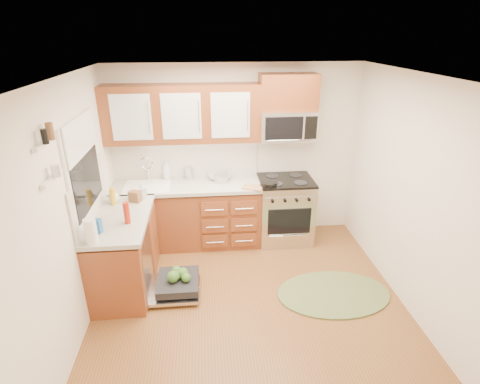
{
  "coord_description": "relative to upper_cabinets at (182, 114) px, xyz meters",
  "views": [
    {
      "loc": [
        -0.44,
        -3.39,
        2.88
      ],
      "look_at": [
        -0.03,
        0.85,
        1.04
      ],
      "focal_mm": 28.0,
      "sensor_mm": 36.0,
      "label": 1
    }
  ],
  "objects": [
    {
      "name": "wall_front",
      "position": [
        0.73,
        -3.33,
        -0.62
      ],
      "size": [
        3.5,
        0.04,
        2.5
      ],
      "primitive_type": "cube",
      "color": "silver",
      "rests_on": "ground"
    },
    {
      "name": "wall_back",
      "position": [
        0.73,
        0.18,
        -0.62
      ],
      "size": [
        3.5,
        0.04,
        2.5
      ],
      "primitive_type": "cube",
      "color": "silver",
      "rests_on": "ground"
    },
    {
      "name": "cup",
      "position": [
        0.55,
        0.07,
        -0.9
      ],
      "size": [
        0.16,
        0.16,
        0.1
      ],
      "primitive_type": "imported",
      "rotation": [
        0.0,
        0.0,
        0.32
      ],
      "color": "#999999",
      "rests_on": "countertop_back"
    },
    {
      "name": "paper_towel_roll",
      "position": [
        -0.88,
        -1.59,
        -0.82
      ],
      "size": [
        0.13,
        0.13,
        0.26
      ],
      "primitive_type": "cylinder",
      "rotation": [
        0.0,
        0.0,
        -0.1
      ],
      "color": "white",
      "rests_on": "countertop_left"
    },
    {
      "name": "blue_carton",
      "position": [
        -0.88,
        -1.39,
        -0.87
      ],
      "size": [
        0.11,
        0.09,
        0.16
      ],
      "primitive_type": "cube",
      "rotation": [
        0.0,
        0.0,
        -0.34
      ],
      "color": "#2261A3",
      "rests_on": "countertop_left"
    },
    {
      "name": "backsplash_left",
      "position": [
        -1.01,
        -1.05,
        -0.67
      ],
      "size": [
        0.02,
        1.25,
        0.57
      ],
      "primitive_type": "cube",
      "color": "silver",
      "rests_on": "ground"
    },
    {
      "name": "sink",
      "position": [
        -0.52,
        -0.16,
        -1.07
      ],
      "size": [
        0.62,
        0.5,
        0.26
      ],
      "primitive_type": null,
      "color": "white",
      "rests_on": "ground"
    },
    {
      "name": "soap_bottle_a",
      "position": [
        -0.27,
        0.1,
        -0.8
      ],
      "size": [
        0.15,
        0.15,
        0.3
      ],
      "primitive_type": "imported",
      "rotation": [
        0.0,
        0.0,
        -0.33
      ],
      "color": "#999999",
      "rests_on": "countertop_back"
    },
    {
      "name": "soap_bottle_c",
      "position": [
        -0.86,
        -0.65,
        -0.86
      ],
      "size": [
        0.18,
        0.18,
        0.18
      ],
      "primitive_type": "imported",
      "rotation": [
        0.0,
        0.0,
        -0.34
      ],
      "color": "#999999",
      "rests_on": "countertop_left"
    },
    {
      "name": "rug",
      "position": [
        1.73,
        -1.5,
        -1.86
      ],
      "size": [
        1.58,
        1.35,
        0.02
      ],
      "primitive_type": null,
      "rotation": [
        0.0,
        0.0,
        -0.42
      ],
      "color": "#5F6D3E",
      "rests_on": "ground"
    },
    {
      "name": "red_bottle",
      "position": [
        -0.6,
        -1.21,
        -0.83
      ],
      "size": [
        0.08,
        0.08,
        0.25
      ],
      "primitive_type": "cylinder",
      "rotation": [
        0.0,
        0.0,
        0.32
      ],
      "color": "#A9200E",
      "rests_on": "countertop_left"
    },
    {
      "name": "countertop_left",
      "position": [
        -0.71,
        -1.05,
        -0.97
      ],
      "size": [
        0.64,
        1.27,
        0.05
      ],
      "primitive_type": "cube",
      "color": "#BBB5AB",
      "rests_on": "base_cabinet_left"
    },
    {
      "name": "wooden_box",
      "position": [
        -0.6,
        -0.64,
        -0.88
      ],
      "size": [
        0.17,
        0.15,
        0.14
      ],
      "primitive_type": "cube",
      "rotation": [
        0.0,
        0.0,
        -0.42
      ],
      "color": "brown",
      "rests_on": "countertop_left"
    },
    {
      "name": "window",
      "position": [
        -1.01,
        -1.07,
        -0.32
      ],
      "size": [
        0.03,
        1.05,
        1.05
      ],
      "primitive_type": null,
      "color": "white",
      "rests_on": "ground"
    },
    {
      "name": "upper_cabinets",
      "position": [
        0.0,
        0.0,
        0.0
      ],
      "size": [
        2.05,
        0.35,
        0.75
      ],
      "primitive_type": null,
      "color": "brown",
      "rests_on": "ground"
    },
    {
      "name": "bowl_b",
      "position": [
        0.44,
        0.03,
        -0.91
      ],
      "size": [
        0.33,
        0.33,
        0.08
      ],
      "primitive_type": "imported",
      "rotation": [
        0.0,
        0.0,
        0.32
      ],
      "color": "#999999",
      "rests_on": "countertop_back"
    },
    {
      "name": "cabinet_over_mw",
      "position": [
        1.41,
        0.0,
        0.26
      ],
      "size": [
        0.76,
        0.35,
        0.47
      ],
      "primitive_type": "cube",
      "color": "brown",
      "rests_on": "ground"
    },
    {
      "name": "stock_pot",
      "position": [
        0.49,
        -0.08,
        -0.89
      ],
      "size": [
        0.25,
        0.25,
        0.12
      ],
      "primitive_type": "cylinder",
      "rotation": [
        0.0,
        0.0,
        -0.35
      ],
      "color": "silver",
      "rests_on": "countertop_back"
    },
    {
      "name": "soap_bottle_b",
      "position": [
        -0.52,
        -0.52,
        -0.84
      ],
      "size": [
        0.11,
        0.12,
        0.21
      ],
      "primitive_type": "imported",
      "rotation": [
        0.0,
        0.0,
        0.19
      ],
      "color": "#999999",
      "rests_on": "countertop_left"
    },
    {
      "name": "wall_right",
      "position": [
        2.48,
        -1.57,
        -0.62
      ],
      "size": [
        0.04,
        3.5,
        2.5
      ],
      "primitive_type": "cube",
      "color": "silver",
      "rests_on": "ground"
    },
    {
      "name": "base_cabinet_back",
      "position": [
        0.0,
        -0.12,
        -1.45
      ],
      "size": [
        2.05,
        0.6,
        0.85
      ],
      "primitive_type": "cube",
      "color": "brown",
      "rests_on": "ground"
    },
    {
      "name": "base_cabinet_left",
      "position": [
        -0.72,
        -1.05,
        -1.45
      ],
      "size": [
        0.6,
        1.25,
        0.85
      ],
      "primitive_type": "cube",
      "color": "brown",
      "rests_on": "ground"
    },
    {
      "name": "cutting_board",
      "position": [
        0.91,
        -0.35,
        -0.94
      ],
      "size": [
        0.31,
        0.26,
        0.02
      ],
      "primitive_type": "cube",
      "rotation": [
        0.0,
        0.0,
        -0.41
      ],
      "color": "#A6724C",
      "rests_on": "countertop_back"
    },
    {
      "name": "wall_left",
      "position": [
        -1.02,
        -1.57,
        -0.62
      ],
      "size": [
        0.04,
        3.5,
        2.5
      ],
      "primitive_type": "cube",
      "color": "silver",
      "rests_on": "ground"
    },
    {
      "name": "mustard_bottle",
      "position": [
        -0.85,
        -0.7,
        -0.85
      ],
      "size": [
        0.09,
        0.09,
        0.21
      ],
      "primitive_type": "cylinder",
      "rotation": [
        0.0,
        0.0,
        0.37
      ],
      "color": "gold",
      "rests_on": "countertop_left"
    },
    {
      "name": "shelf_lower",
      "position": [
        -0.99,
        -1.92,
        -0.12
      ],
      "size": [
        0.04,
        0.4,
        0.03
      ],
      "primitive_type": "cube",
      "color": "white",
      "rests_on": "ground"
    },
    {
      "name": "ceiling",
      "position": [
        0.73,
        -1.57,
        0.62
      ],
      "size": [
        3.5,
        3.5,
        0.0
      ],
      "primitive_type": "plane",
      "rotation": [
        3.14,
        0.0,
        0.0
      ],
      "color": "white",
      "rests_on": "ground"
    },
    {
      "name": "bowl_a",
      "position": [
        0.51,
        0.02,
        -0.92
      ],
      "size": [
        0.3,
        0.3,
        0.06
      ],
      "primitive_type": "imported",
      "rotation": [
        0.0,
        0.0,
        -0.23
      ],
      "color": "#999999",
      "rests_on": "countertop_back"
    },
    {
      "name": "backsplash_back",
      "position": [
        0.0,
        0.16,
        -0.67
      ],
      "size": [
        2.05,
        0.02,
        0.57
      ],
      "primitive_type": "cube",
      "color": "silver",
      "rests_on": "ground"
    },
    {
      "name": "countertop_back",
      "position": [
        0.0,
        -0.14,
        -0.97
      ],
      "size": [
        2.07,
        0.64,
        0.05
      ],
      "primitive_type": "cube",
      "color": "#BBB5AB",
      "rests_on": "base_cabinet_back"
    },
    {
      "name": "range",
      "position": [
        1.41,
        -0.15,
        -1.4
      ],
      "size": [
        0.76,
        0.64,
        0.95
      ],
      "primitive_type": null,
      "color": "silver",
      "rests_on": "ground"
    },
    {
      "name": "shelf_upper",
      "position": [
        -0.99,
        -1.92,
        0.17
      ],
      "size": [
        0.04,
        0.4,
        0.03
      ],
      "primitive_type": "cube",
      "color": "white",
      "rests_on": "ground"
    },
    {
      "name": "canister",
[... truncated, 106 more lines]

